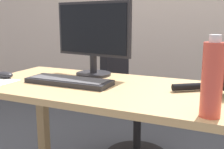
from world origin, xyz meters
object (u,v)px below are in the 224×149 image
at_px(office_chair, 131,109).
at_px(water_bottle, 212,79).
at_px(computer_mouse, 4,75).
at_px(keyboard, 69,81).
at_px(monitor, 93,36).

xyz_separation_m(office_chair, water_bottle, (0.61, -0.92, 0.48)).
height_order(computer_mouse, water_bottle, water_bottle).
distance_m(keyboard, water_bottle, 0.72).
bearing_deg(keyboard, office_chair, 83.69).
bearing_deg(office_chair, computer_mouse, -122.66).
bearing_deg(water_bottle, office_chair, 123.55).
relative_size(office_chair, monitor, 1.92).
height_order(monitor, keyboard, monitor).
xyz_separation_m(monitor, water_bottle, (0.67, -0.44, -0.10)).
xyz_separation_m(monitor, computer_mouse, (-0.41, -0.27, -0.21)).
xyz_separation_m(office_chair, monitor, (-0.06, -0.48, 0.57)).
bearing_deg(office_chair, keyboard, -96.31).
height_order(office_chair, monitor, monitor).
bearing_deg(keyboard, monitor, 86.21).
relative_size(office_chair, computer_mouse, 8.35).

